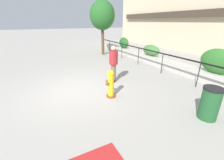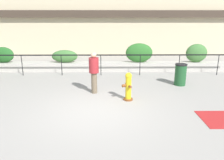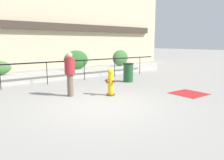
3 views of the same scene
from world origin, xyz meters
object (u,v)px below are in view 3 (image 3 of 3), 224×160
Objects in this scene: fire_hydrant at (111,82)px; pedestrian at (70,71)px; hedge_bush_3 at (120,58)px; trash_bin at (128,72)px; hedge_bush_2 at (76,60)px.

fire_hydrant is 0.62× the size of pedestrian.
hedge_bush_3 is 1.17× the size of fire_hydrant.
hedge_bush_3 is at bearing 47.87° from fire_hydrant.
hedge_bush_3 is 0.73× the size of pedestrian.
fire_hydrant is at bearing -132.13° from hedge_bush_3.
pedestrian is (-5.79, -4.07, -0.06)m from hedge_bush_3.
fire_hydrant is 3.24m from trash_bin.
trash_bin is at bearing 36.71° from fire_hydrant.
pedestrian is at bearing -144.90° from hedge_bush_3.
hedge_bush_3 is 3.54m from trash_bin.
trash_bin is (1.56, -2.97, -0.56)m from hedge_bush_2.
hedge_bush_3 reaches higher than fire_hydrant.
pedestrian is at bearing -164.46° from trash_bin.
trash_bin is at bearing -121.79° from hedge_bush_3.
hedge_bush_3 reaches higher than trash_bin.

